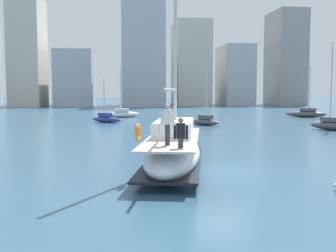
{
  "coord_description": "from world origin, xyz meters",
  "views": [
    {
      "loc": [
        -4.32,
        -17.36,
        3.56
      ],
      "look_at": [
        -1.9,
        2.84,
        1.8
      ],
      "focal_mm": 43.72,
      "sensor_mm": 36.0,
      "label": 1
    }
  ],
  "objects_px": {
    "main_sailboat": "(173,149)",
    "moored_sloop_near": "(106,119)",
    "moored_sloop_far": "(204,121)",
    "moored_cutter_left": "(306,113)",
    "moored_cutter_right": "(123,114)",
    "moored_catamaran": "(333,124)"
  },
  "relations": [
    {
      "from": "moored_sloop_near",
      "to": "main_sailboat",
      "type": "bearing_deg",
      "value": -82.1
    },
    {
      "from": "moored_cutter_left",
      "to": "moored_catamaran",
      "type": "bearing_deg",
      "value": -108.33
    },
    {
      "from": "moored_catamaran",
      "to": "moored_cutter_right",
      "type": "height_order",
      "value": "moored_catamaran"
    },
    {
      "from": "moored_catamaran",
      "to": "moored_cutter_right",
      "type": "distance_m",
      "value": 27.31
    },
    {
      "from": "main_sailboat",
      "to": "moored_sloop_far",
      "type": "height_order",
      "value": "main_sailboat"
    },
    {
      "from": "moored_sloop_near",
      "to": "moored_sloop_far",
      "type": "relative_size",
      "value": 0.81
    },
    {
      "from": "moored_sloop_near",
      "to": "moored_cutter_left",
      "type": "bearing_deg",
      "value": 12.73
    },
    {
      "from": "moored_sloop_near",
      "to": "moored_sloop_far",
      "type": "bearing_deg",
      "value": -24.9
    },
    {
      "from": "moored_cutter_right",
      "to": "main_sailboat",
      "type": "bearing_deg",
      "value": -86.99
    },
    {
      "from": "moored_sloop_near",
      "to": "moored_cutter_right",
      "type": "xyz_separation_m",
      "value": [
        1.96,
        8.45,
        0.08
      ]
    },
    {
      "from": "main_sailboat",
      "to": "moored_catamaran",
      "type": "relative_size",
      "value": 1.78
    },
    {
      "from": "moored_sloop_far",
      "to": "moored_cutter_right",
      "type": "height_order",
      "value": "moored_cutter_right"
    },
    {
      "from": "moored_sloop_near",
      "to": "moored_catamaran",
      "type": "relative_size",
      "value": 0.62
    },
    {
      "from": "moored_sloop_near",
      "to": "moored_sloop_far",
      "type": "height_order",
      "value": "moored_sloop_far"
    },
    {
      "from": "moored_cutter_left",
      "to": "moored_cutter_right",
      "type": "bearing_deg",
      "value": 174.19
    },
    {
      "from": "moored_sloop_near",
      "to": "moored_cutter_left",
      "type": "xyz_separation_m",
      "value": [
        26.38,
        5.96,
        0.1
      ]
    },
    {
      "from": "moored_sloop_far",
      "to": "moored_cutter_left",
      "type": "xyz_separation_m",
      "value": [
        16.2,
        10.69,
        0.08
      ]
    },
    {
      "from": "moored_cutter_right",
      "to": "moored_sloop_far",
      "type": "bearing_deg",
      "value": -58.02
    },
    {
      "from": "moored_cutter_left",
      "to": "moored_cutter_right",
      "type": "xyz_separation_m",
      "value": [
        -24.42,
        2.48,
        -0.02
      ]
    },
    {
      "from": "main_sailboat",
      "to": "moored_sloop_near",
      "type": "relative_size",
      "value": 2.85
    },
    {
      "from": "moored_sloop_near",
      "to": "moored_catamaran",
      "type": "xyz_separation_m",
      "value": [
        20.58,
        -11.53,
        0.1
      ]
    },
    {
      "from": "moored_cutter_left",
      "to": "moored_cutter_right",
      "type": "height_order",
      "value": "moored_cutter_left"
    }
  ]
}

